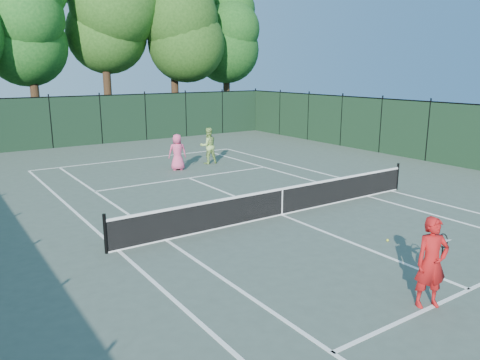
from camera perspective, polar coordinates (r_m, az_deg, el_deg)
ground at (r=15.32m, az=5.10°, el=-4.26°), size 90.00×90.00×0.00m
sideline_doubles_left at (r=12.76m, az=-14.60°, el=-8.32°), size 0.10×23.77×0.01m
sideline_doubles_right at (r=19.15m, az=17.94°, el=-1.26°), size 0.10×23.77×0.01m
sideline_singles_left at (r=13.23m, az=-8.98°, el=-7.24°), size 0.10×23.77×0.01m
sideline_singles_right at (r=18.11m, az=15.26°, el=-1.90°), size 0.10×23.77×0.01m
baseline_far at (r=25.37m, az=-12.11°, el=2.58°), size 10.97×0.10×0.01m
service_line_near at (r=11.46m, az=26.20°, el=-11.88°), size 8.23×0.10×0.01m
service_line_far at (r=20.49m, az=-6.27°, el=0.25°), size 8.23×0.10×0.01m
center_service_line at (r=15.32m, az=5.10°, el=-4.25°), size 0.10×12.80×0.01m
tennis_net at (r=15.18m, az=5.13°, el=-2.54°), size 11.69×0.09×1.06m
fence_far at (r=30.87m, az=-16.60°, el=7.01°), size 24.00×0.05×3.00m
tree_2 at (r=33.80m, az=-24.49°, el=17.50°), size 6.00×6.00×12.40m
tree_3 at (r=35.69m, az=-16.46°, el=19.91°), size 7.00×7.00×14.45m
tree_4 at (r=36.85m, az=-8.20°, el=18.72°), size 6.20×6.20×12.97m
tree_5 at (r=39.70m, az=-1.70°, el=17.82°), size 5.80×5.80×12.23m
coach at (r=10.04m, az=22.32°, el=-9.29°), size 1.10×0.68×1.85m
player_pink at (r=22.05m, az=-7.64°, el=3.40°), size 0.96×0.78×1.70m
player_green at (r=23.42m, az=-3.90°, el=4.19°), size 0.96×0.80×1.80m
loose_ball_midcourt at (r=13.59m, az=17.54°, el=-7.01°), size 0.07×0.07×0.07m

